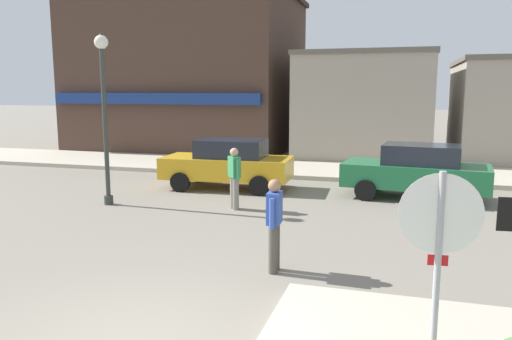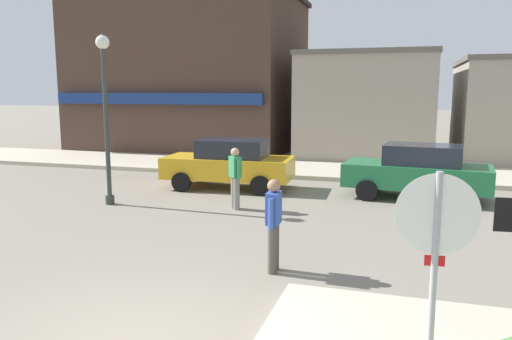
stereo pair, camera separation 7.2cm
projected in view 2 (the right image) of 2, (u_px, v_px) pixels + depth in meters
The scene contains 9 objects.
kerb_far at pixel (322, 170), 19.04m from camera, with size 80.00×4.00×0.15m, color #B7AD99.
stop_sign at pixel (435, 249), 4.97m from camera, with size 0.82×0.11×2.30m.
lamp_post at pixel (105, 95), 13.15m from camera, with size 0.36×0.36×4.54m.
parked_car_nearest at pixel (229, 163), 15.68m from camera, with size 4.08×2.04×1.56m.
parked_car_second at pixel (418, 171), 14.18m from camera, with size 4.15×2.19×1.56m.
pedestrian_crossing_near at pixel (274, 222), 8.43m from camera, with size 0.24×0.55×1.61m.
pedestrian_crossing_far at pixel (235, 176), 12.93m from camera, with size 0.44×0.47×1.61m.
building_corner_shop at pixel (193, 73), 26.44m from camera, with size 11.06×8.63×7.90m.
building_storefront_left_near at pixel (368, 106), 23.34m from camera, with size 5.85×7.36×4.71m.
Camera 2 is at (3.02, -4.92, 3.08)m, focal length 35.00 mm.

